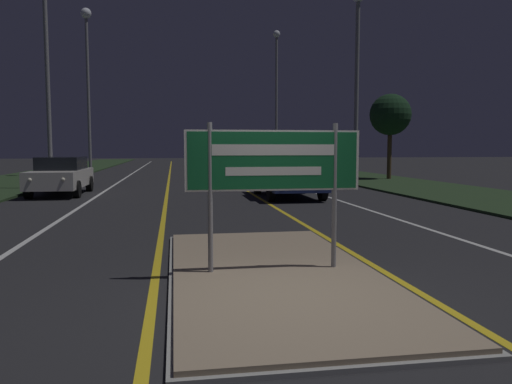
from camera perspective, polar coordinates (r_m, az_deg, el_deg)
name	(u,v)px	position (r m, az deg, el deg)	size (l,w,h in m)	color
ground_plane	(295,304)	(5.96, 4.45, -12.60)	(160.00, 160.00, 0.00)	#232326
median_island	(273,273)	(7.14, 1.99, -9.26)	(2.91, 6.21, 0.10)	#999993
verge_left	(2,184)	(26.83, -27.01, 0.78)	(5.00, 100.00, 0.08)	#23381E
verge_right	(377,180)	(27.79, 13.65, 1.32)	(5.00, 100.00, 0.08)	#23381E
centre_line_yellow_left	(169,177)	(30.57, -9.90, 1.66)	(0.12, 70.00, 0.01)	gold
centre_line_yellow_right	(223,177)	(30.71, -3.75, 1.74)	(0.12, 70.00, 0.01)	gold
lane_line_white_left	(126,178)	(30.70, -14.68, 1.58)	(0.12, 70.00, 0.01)	silver
lane_line_white_right	(264,176)	(31.07, 0.95, 1.79)	(0.12, 70.00, 0.01)	silver
edge_line_white_left	(73,178)	(31.12, -20.19, 1.48)	(0.10, 70.00, 0.01)	silver
edge_line_white_right	(311,176)	(31.74, 6.28, 1.83)	(0.10, 70.00, 0.01)	silver
highway_sign	(274,166)	(6.91, 2.04, 2.97)	(2.45, 0.07, 2.05)	gray
streetlight_left_near	(45,13)	(23.49, -22.96, 18.33)	(0.61, 0.61, 10.79)	gray
streetlight_left_far	(87,61)	(32.32, -18.72, 13.99)	(0.62, 0.62, 10.03)	gray
streetlight_right_near	(357,46)	(22.36, 11.51, 16.07)	(0.64, 0.64, 8.52)	gray
streetlight_right_far	(276,83)	(37.86, 2.35, 12.30)	(0.52, 0.52, 10.39)	gray
car_receding_0	(288,176)	(18.14, 3.73, 1.82)	(2.02, 4.46, 1.46)	navy
car_receding_1	(238,165)	(29.15, -2.09, 3.13)	(1.96, 4.12, 1.51)	maroon
car_receding_2	(221,160)	(42.22, -4.01, 3.71)	(2.02, 4.17, 1.47)	maroon
car_approaching_0	(61,175)	(20.55, -21.37, 1.83)	(1.87, 4.47, 1.45)	silver
roadside_palm_right	(390,115)	(28.58, 15.10, 8.48)	(2.26, 2.26, 4.65)	#4C3823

